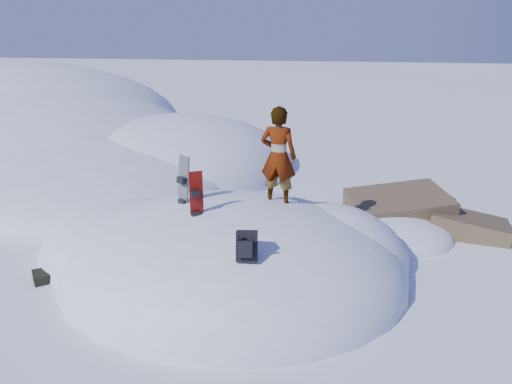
% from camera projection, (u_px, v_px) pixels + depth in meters
% --- Properties ---
extents(ground, '(120.00, 120.00, 0.00)m').
position_uv_depth(ground, '(233.00, 273.00, 10.19)').
color(ground, white).
rests_on(ground, ground).
extents(snow_mound, '(8.00, 6.00, 3.00)m').
position_uv_depth(snow_mound, '(227.00, 267.00, 10.44)').
color(snow_mound, white).
rests_on(snow_mound, ground).
extents(snow_ridge, '(21.50, 18.50, 6.40)m').
position_uv_depth(snow_ridge, '(39.00, 144.00, 21.01)').
color(snow_ridge, white).
rests_on(snow_ridge, ground).
extents(rock_outcrop, '(4.68, 4.41, 1.68)m').
position_uv_depth(rock_outcrop, '(404.00, 228.00, 12.43)').
color(rock_outcrop, brown).
rests_on(rock_outcrop, ground).
extents(snowboard_red, '(0.24, 0.21, 1.37)m').
position_uv_depth(snowboard_red, '(197.00, 206.00, 9.30)').
color(snowboard_red, red).
rests_on(snowboard_red, snow_mound).
extents(snowboard_dark, '(0.35, 0.33, 1.57)m').
position_uv_depth(snowboard_dark, '(183.00, 194.00, 10.01)').
color(snowboard_dark, black).
rests_on(snowboard_dark, snow_mound).
extents(backpack, '(0.39, 0.44, 0.57)m').
position_uv_depth(backpack, '(247.00, 246.00, 8.07)').
color(backpack, black).
rests_on(backpack, snow_mound).
extents(gear_pile, '(0.87, 0.75, 0.23)m').
position_uv_depth(gear_pile, '(54.00, 273.00, 9.95)').
color(gear_pile, black).
rests_on(gear_pile, ground).
extents(person, '(0.80, 0.59, 2.00)m').
position_uv_depth(person, '(278.00, 156.00, 9.88)').
color(person, slate).
rests_on(person, snow_mound).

